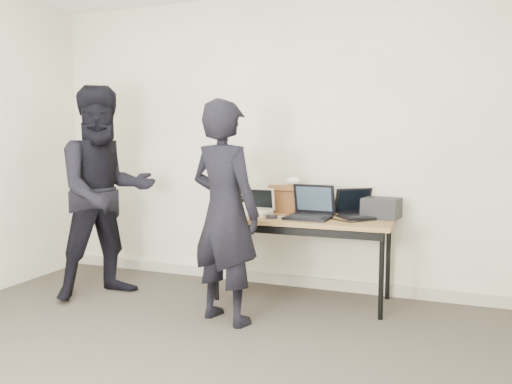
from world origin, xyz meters
The scene contains 13 objects.
room centered at (0.00, 0.00, 1.35)m, with size 4.60×4.60×2.80m.
desk centered at (0.42, 1.87, 0.66)m, with size 1.50×0.66×0.72m.
laptop_beige centered at (-0.01, 1.87, 0.77)m, with size 0.30×0.29×0.23m.
laptop_center centered at (0.49, 1.85, 0.78)m, with size 0.38×0.37×0.28m.
laptop_right centered at (0.86, 2.04, 0.78)m, with size 0.45×0.45×0.24m.
leather_satchel centered at (0.24, 2.10, 0.85)m, with size 0.37×0.19×0.25m.
tissue centered at (0.27, 2.10, 1.00)m, with size 0.13×0.10×0.08m, color white.
equipment_box centered at (1.05, 2.06, 0.80)m, with size 0.29×0.25×0.17m, color black.
power_brick centered at (0.20, 1.70, 0.74)m, with size 0.08×0.05×0.03m, color black.
cables centered at (0.47, 1.87, 0.72)m, with size 1.15×0.41×0.01m.
person_typist centered at (0.01, 1.19, 0.84)m, with size 0.61×0.40×1.67m, color black.
person_observer centered at (-1.23, 1.40, 0.92)m, with size 0.89×0.70×1.84m, color black.
baseboard centered at (0.00, 2.23, 0.05)m, with size 4.50×0.03×0.10m, color #ACA58E.
Camera 1 is at (1.52, -2.19, 1.38)m, focal length 35.00 mm.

